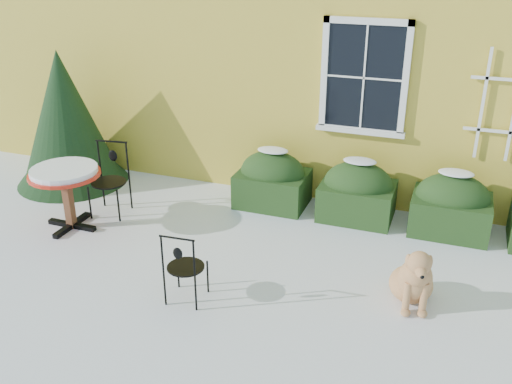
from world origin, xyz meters
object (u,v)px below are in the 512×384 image
at_px(patio_chair_near, 184,266).
at_px(patio_chair_far, 110,179).
at_px(evergreen_shrub, 67,131).
at_px(bistro_table, 65,178).
at_px(dog, 414,280).

xyz_separation_m(patio_chair_near, patio_chair_far, (-2.05, 1.68, 0.09)).
bearing_deg(patio_chair_near, evergreen_shrub, -40.33).
bearing_deg(bistro_table, dog, -2.93).
relative_size(patio_chair_near, patio_chair_far, 0.83).
height_order(patio_chair_near, dog, patio_chair_near).
bearing_deg(evergreen_shrub, bistro_table, -54.47).
xyz_separation_m(patio_chair_near, dog, (2.41, 0.81, -0.13)).
xyz_separation_m(bistro_table, dog, (4.74, -0.24, -0.44)).
distance_m(patio_chair_near, patio_chair_far, 2.66).
bearing_deg(bistro_table, patio_chair_far, 66.29).
bearing_deg(dog, evergreen_shrub, 149.74).
bearing_deg(dog, bistro_table, 162.95).
height_order(evergreen_shrub, patio_chair_near, evergreen_shrub).
bearing_deg(patio_chair_near, dog, -165.30).
height_order(bistro_table, patio_chair_far, patio_chair_far).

